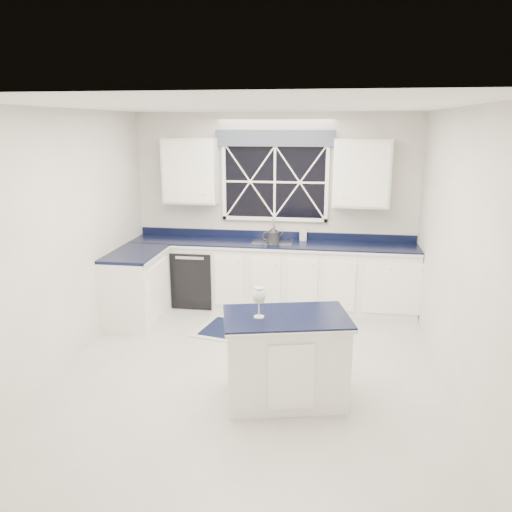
% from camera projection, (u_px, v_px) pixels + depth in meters
% --- Properties ---
extents(ground, '(4.50, 4.50, 0.00)m').
position_uv_depth(ground, '(250.00, 370.00, 5.32)').
color(ground, '#B2B2AD').
rests_on(ground, ground).
extents(back_wall, '(4.00, 0.10, 2.70)m').
position_uv_depth(back_wall, '(275.00, 210.00, 7.13)').
color(back_wall, white).
rests_on(back_wall, ground).
extents(base_cabinets, '(3.99, 1.60, 0.90)m').
position_uv_depth(base_cabinets, '(247.00, 278.00, 6.96)').
color(base_cabinets, white).
rests_on(base_cabinets, ground).
extents(countertop, '(3.98, 0.64, 0.04)m').
position_uv_depth(countertop, '(272.00, 244.00, 6.95)').
color(countertop, black).
rests_on(countertop, base_cabinets).
extents(dishwasher, '(0.60, 0.58, 0.82)m').
position_uv_depth(dishwasher, '(197.00, 275.00, 7.24)').
color(dishwasher, black).
rests_on(dishwasher, ground).
extents(window, '(1.65, 0.09, 1.26)m').
position_uv_depth(window, '(275.00, 176.00, 6.96)').
color(window, black).
rests_on(window, ground).
extents(upper_cabinets, '(3.10, 0.34, 0.90)m').
position_uv_depth(upper_cabinets, '(274.00, 172.00, 6.82)').
color(upper_cabinets, white).
rests_on(upper_cabinets, ground).
extents(faucet, '(0.05, 0.20, 0.30)m').
position_uv_depth(faucet, '(274.00, 228.00, 7.09)').
color(faucet, '#B0B0B3').
rests_on(faucet, countertop).
extents(island, '(1.26, 0.93, 0.85)m').
position_uv_depth(island, '(286.00, 358.00, 4.65)').
color(island, white).
rests_on(island, ground).
extents(rug, '(1.36, 0.99, 0.02)m').
position_uv_depth(rug, '(247.00, 332.00, 6.26)').
color(rug, beige).
rests_on(rug, ground).
extents(kettle, '(0.29, 0.19, 0.21)m').
position_uv_depth(kettle, '(273.00, 235.00, 6.96)').
color(kettle, '#2C2C2F').
rests_on(kettle, countertop).
extents(wine_glass, '(0.12, 0.12, 0.28)m').
position_uv_depth(wine_glass, '(259.00, 297.00, 4.45)').
color(wine_glass, white).
rests_on(wine_glass, island).
extents(soap_bottle, '(0.11, 0.11, 0.21)m').
position_uv_depth(soap_bottle, '(303.00, 233.00, 7.04)').
color(soap_bottle, silver).
rests_on(soap_bottle, countertop).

